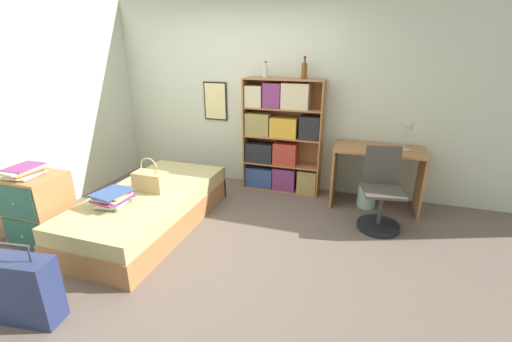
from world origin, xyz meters
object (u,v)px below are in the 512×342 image
desk_lamp (410,129)px  magazine_pile_on_dresser (24,172)px  desk_chair (380,203)px  suitcase (22,290)px  bookcase (280,139)px  bottle_green (266,72)px  waste_bin (367,196)px  desk (377,167)px  book_stack_on_bed (113,198)px  bed (150,209)px  handbag (150,181)px  bottle_brown (304,70)px  dresser (40,210)px

desk_lamp → magazine_pile_on_dresser: bearing=-150.7°
desk_lamp → desk_chair: 0.96m
suitcase → bookcase: 3.30m
bottle_green → waste_bin: bearing=-7.4°
desk → desk_lamp: 0.60m
bottle_green → desk_lamp: 1.93m
book_stack_on_bed → desk: desk is taller
bed → bottle_green: 2.27m
handbag → desk_lamp: (2.74, 1.31, 0.50)m
bed → desk_chair: desk_chair is taller
bottle_green → desk_chair: bearing=-23.8°
bed → desk: (2.45, 1.36, 0.32)m
handbag → book_stack_on_bed: handbag is taller
suitcase → desk_lamp: (2.80, 2.90, 0.77)m
desk → waste_bin: bearing=-144.7°
bottle_brown → handbag: bearing=-133.8°
handbag → bottle_brown: 2.34m
bottle_brown → waste_bin: 1.80m
dresser → magazine_pile_on_dresser: (-0.05, -0.03, 0.43)m
bookcase → desk: 1.33m
magazine_pile_on_dresser → waste_bin: magazine_pile_on_dresser is taller
bed → dresser: 1.09m
desk_lamp → bottle_green: bearing=175.8°
desk → desk_lamp: desk_lamp is taller
bed → dresser: bearing=-142.1°
suitcase → desk_chair: bearing=42.5°
magazine_pile_on_dresser → dresser: bearing=35.9°
dresser → bottle_green: bearing=50.4°
bed → bookcase: 1.96m
handbag → dresser: 1.13m
dresser → bookcase: bearing=47.3°
bottle_brown → desk_lamp: size_ratio=0.68×
book_stack_on_bed → bookcase: 2.30m
dresser → bottle_green: size_ratio=3.63×
book_stack_on_bed → desk: bearing=34.5°
bed → bookcase: bookcase is taller
bookcase → bottle_green: bottle_green is taller
desk → desk_lamp: (0.31, -0.01, 0.51)m
suitcase → desk: size_ratio=0.62×
bed → magazine_pile_on_dresser: 1.28m
magazine_pile_on_dresser → desk_lamp: (3.65, 2.05, 0.23)m
handbag → dresser: size_ratio=0.51×
desk_chair → bookcase: bearing=152.6°
desk → suitcase: bearing=-130.7°
suitcase → waste_bin: bearing=49.7°
book_stack_on_bed → bottle_green: (1.05, 1.89, 1.14)m
bed → waste_bin: 2.70m
bookcase → desk_lamp: bookcase is taller
magazine_pile_on_dresser → desk_lamp: bearing=29.3°
desk_chair → waste_bin: desk_chair is taller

